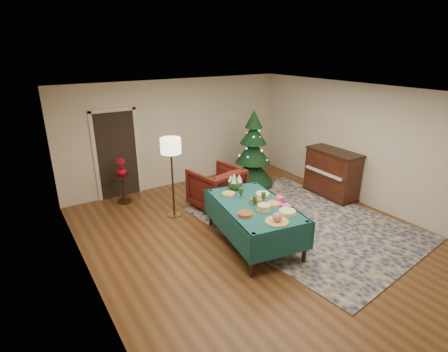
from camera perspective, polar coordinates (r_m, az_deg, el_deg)
room_shell at (r=6.22m, az=6.54°, el=0.61°), size 7.00×7.00×7.00m
doorway at (r=8.60m, az=-17.09°, el=3.68°), size 1.08×0.04×2.16m
rug at (r=7.47m, az=13.08°, el=-7.51°), size 3.63×4.52×0.02m
buffet_table at (r=6.37m, az=4.91°, el=-5.91°), size 1.50×2.18×0.78m
platter_0 at (r=5.71m, az=8.66°, el=-6.92°), size 0.39×0.39×0.17m
platter_1 at (r=6.02m, az=10.27°, el=-5.85°), size 0.33×0.33×0.06m
platter_2 at (r=5.89m, az=3.47°, el=-6.23°), size 0.30×0.30×0.05m
platter_3 at (r=6.08m, az=6.54°, el=-5.16°), size 0.28×0.28×0.11m
platter_4 at (r=6.32m, az=8.16°, el=-4.50°), size 0.30×0.30×0.04m
platter_5 at (r=6.38m, az=5.38°, el=-3.98°), size 0.26×0.26×0.08m
platter_6 at (r=6.69m, az=6.32°, el=-2.96°), size 0.31×0.31×0.04m
platter_7 at (r=6.65m, az=0.75°, el=-2.96°), size 0.30×0.30×0.04m
goblet_0 at (r=6.55m, az=2.78°, el=-2.66°), size 0.08×0.08×0.18m
goblet_1 at (r=6.38m, az=6.45°, el=-3.39°), size 0.08×0.08×0.18m
goblet_2 at (r=6.23m, az=5.01°, el=-3.97°), size 0.08×0.08×0.18m
napkin_stack at (r=6.27m, az=10.05°, el=-4.84°), size 0.18×0.18×0.04m
gift_box at (r=6.43m, az=9.07°, el=-3.80°), size 0.14×0.14×0.10m
centerpiece at (r=6.88m, az=1.88°, el=-1.09°), size 0.28×0.28×0.32m
armchair at (r=7.81m, az=-1.23°, el=-1.61°), size 1.15×1.10×1.02m
floor_lamp at (r=7.15m, az=-8.66°, el=4.11°), size 0.42×0.42×1.72m
side_table at (r=8.44m, az=-16.09°, el=-2.11°), size 0.37×0.37×0.66m
potted_plant at (r=8.29m, az=-16.39°, el=0.80°), size 0.23×0.42×0.23m
christmas_tree at (r=8.95m, az=4.74°, el=3.82°), size 1.18×1.18×1.99m
piano at (r=8.79m, az=17.20°, el=0.32°), size 0.66×1.34×1.14m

